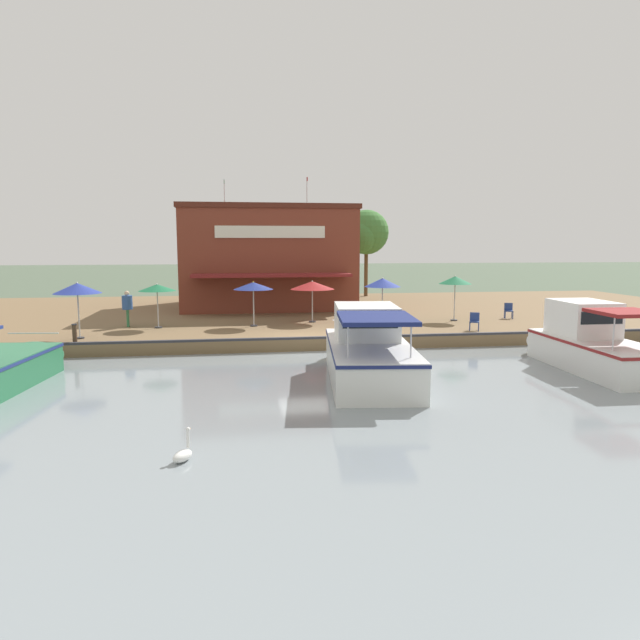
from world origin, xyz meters
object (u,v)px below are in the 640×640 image
Objects in this scene: cafe_chair_under_first_umbrella at (474,321)px; motorboat_mid_row at (367,349)px; waterfront_restaurant at (267,257)px; swan at (183,455)px; person_at_quay_edge at (127,304)px; motorboat_second_along at (586,344)px; patio_umbrella_mid_patio_left at (455,280)px; mooring_post at (75,334)px; cafe_chair_far_corner_seat at (509,310)px; cafe_chair_mid_patio at (356,315)px; patio_umbrella_near_quay_edge at (77,288)px; tree_downstream_bank at (365,233)px; patio_umbrella_mid_patio_right at (253,286)px; patio_umbrella_by_entrance at (157,288)px; patio_umbrella_far_corner at (383,283)px; patio_umbrella_back_row at (312,285)px.

motorboat_mid_row is at bearing -47.97° from cafe_chair_under_first_umbrella.
waterfront_restaurant is 15.77× the size of swan.
motorboat_second_along is (9.70, 18.34, -0.77)m from person_at_quay_edge.
mooring_post is at bearing -76.04° from patio_umbrella_mid_patio_left.
cafe_chair_far_corner_seat is 0.48× the size of person_at_quay_edge.
cafe_chair_under_first_umbrella is (2.77, 5.13, 0.00)m from cafe_chair_mid_patio.
mooring_post is 1.20× the size of swan.
waterfront_restaurant is 13.15× the size of mooring_post.
patio_umbrella_near_quay_edge is 2.89× the size of cafe_chair_far_corner_seat.
cafe_chair_mid_patio is at bearing -141.46° from motorboat_second_along.
cafe_chair_far_corner_seat is at bearing 169.42° from motorboat_second_along.
motorboat_mid_row is at bearing -90.10° from motorboat_second_along.
patio_umbrella_near_quay_edge is 24.65m from tree_downstream_bank.
patio_umbrella_mid_patio_left is at bearing 92.81° from patio_umbrella_mid_patio_right.
patio_umbrella_by_entrance is 2.57× the size of cafe_chair_under_first_umbrella.
patio_umbrella_mid_patio_right is at bearing -157.41° from motorboat_mid_row.
patio_umbrella_by_entrance is 0.30× the size of motorboat_second_along.
motorboat_second_along is at bearing 8.83° from patio_umbrella_mid_patio_left.
patio_umbrella_far_corner is at bearing 91.69° from patio_umbrella_mid_patio_right.
person_at_quay_edge is 17.72m from swan.
mooring_post is (4.18, -14.09, -1.68)m from patio_umbrella_far_corner.
patio_umbrella_far_corner is 2.79× the size of cafe_chair_mid_patio.
patio_umbrella_mid_patio_right is 9.78m from motorboat_mid_row.
patio_umbrella_mid_patio_left is 2.85× the size of cafe_chair_mid_patio.
patio_umbrella_by_entrance is at bearing -42.33° from tree_downstream_bank.
patio_umbrella_near_quay_edge is at bearing -70.96° from patio_umbrella_back_row.
mooring_post is (3.99, -7.46, -1.59)m from patio_umbrella_mid_patio_right.
patio_umbrella_mid_patio_right is (0.20, -6.63, -0.08)m from patio_umbrella_far_corner.
waterfront_restaurant is at bearing -167.23° from patio_umbrella_back_row.
cafe_chair_mid_patio is at bearing -118.34° from cafe_chair_under_first_umbrella.
patio_umbrella_near_quay_edge is at bearing -107.63° from motorboat_second_along.
mooring_post is at bearing -104.13° from motorboat_second_along.
waterfront_restaurant is at bearing -123.43° from cafe_chair_far_corner_seat.
cafe_chair_under_first_umbrella reaches higher than mooring_post.
patio_umbrella_back_row is 7.61m from patio_umbrella_mid_patio_left.
patio_umbrella_mid_patio_right reaches higher than motorboat_second_along.
motorboat_mid_row is (8.91, 3.70, -1.64)m from patio_umbrella_mid_patio_right.
cafe_chair_far_corner_seat is at bearing 92.59° from patio_umbrella_by_entrance.
patio_umbrella_far_corner is at bearing 101.27° from patio_umbrella_near_quay_edge.
motorboat_mid_row is at bearing 142.43° from swan.
motorboat_mid_row is at bearing 3.53° from patio_umbrella_back_row.
patio_umbrella_by_entrance is 9.95m from cafe_chair_mid_patio.
waterfront_restaurant reaches higher than patio_umbrella_near_quay_edge.
patio_umbrella_mid_patio_right is 18.00m from tree_downstream_bank.
patio_umbrella_back_row is 0.97× the size of patio_umbrella_far_corner.
patio_umbrella_near_quay_edge is at bearing -70.84° from patio_umbrella_mid_patio_right.
mooring_post is (1.04, -17.77, -0.05)m from cafe_chair_under_first_umbrella.
motorboat_second_along is at bearing 117.73° from swan.
patio_umbrella_mid_patio_left is at bearing 143.03° from swan.
motorboat_second_along reaches higher than cafe_chair_far_corner_seat.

